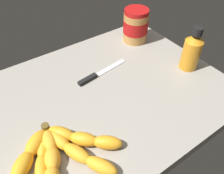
{
  "coord_description": "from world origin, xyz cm",
  "views": [
    {
      "loc": [
        -21.8,
        -42.15,
        49.98
      ],
      "look_at": [
        4.51,
        -4.42,
        5.68
      ],
      "focal_mm": 36.2,
      "sensor_mm": 36.0,
      "label": 1
    }
  ],
  "objects_px": {
    "peanut_butter_jar": "(136,26)",
    "honey_bottle": "(192,51)",
    "banana_bunch": "(56,156)",
    "butter_knife": "(98,74)"
  },
  "relations": [
    {
      "from": "peanut_butter_jar",
      "to": "honey_bottle",
      "type": "distance_m",
      "value": 0.25
    },
    {
      "from": "banana_bunch",
      "to": "butter_knife",
      "type": "xyz_separation_m",
      "value": [
        0.25,
        0.21,
        -0.01
      ]
    },
    {
      "from": "banana_bunch",
      "to": "peanut_butter_jar",
      "type": "height_order",
      "value": "peanut_butter_jar"
    },
    {
      "from": "peanut_butter_jar",
      "to": "honey_bottle",
      "type": "relative_size",
      "value": 0.84
    },
    {
      "from": "honey_bottle",
      "to": "butter_knife",
      "type": "bearing_deg",
      "value": 152.87
    },
    {
      "from": "peanut_butter_jar",
      "to": "honey_bottle",
      "type": "bearing_deg",
      "value": -80.25
    },
    {
      "from": "honey_bottle",
      "to": "banana_bunch",
      "type": "bearing_deg",
      "value": -173.17
    },
    {
      "from": "banana_bunch",
      "to": "peanut_butter_jar",
      "type": "relative_size",
      "value": 2.43
    },
    {
      "from": "banana_bunch",
      "to": "honey_bottle",
      "type": "xyz_separation_m",
      "value": [
        0.53,
        0.06,
        0.05
      ]
    },
    {
      "from": "banana_bunch",
      "to": "honey_bottle",
      "type": "relative_size",
      "value": 2.05
    }
  ]
}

